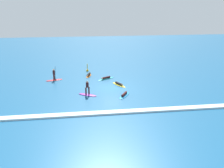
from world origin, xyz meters
TOP-DOWN VIEW (x-y plane):
  - ground_plane at (0.00, 0.00)m, footprint 120.00×120.00m
  - surfer_on_blue_board at (1.04, -3.49)m, footprint 2.13×2.89m
  - surfer_on_yellow_board at (1.13, 0.94)m, footprint 1.85×2.97m
  - surfer_on_red_board at (-8.03, 4.71)m, footprint 2.57×1.53m
  - surfer_on_orange_board at (-2.81, 6.33)m, footprint 1.23×2.52m
  - surfer_on_teal_board at (-0.31, 4.27)m, footprint 2.90×2.11m
  - surfer_on_purple_board at (-3.47, -2.65)m, footprint 2.47×1.94m
  - marker_buoy at (-2.85, 9.58)m, footprint 0.40×0.40m
  - wave_crest at (0.00, -8.63)m, footprint 25.12×0.90m

SIDE VIEW (x-z plane):
  - ground_plane at x=0.00m, z-range 0.00..0.00m
  - wave_crest at x=0.00m, z-range 0.00..0.18m
  - surfer_on_blue_board at x=1.04m, z-range -0.06..0.32m
  - surfer_on_yellow_board at x=1.13m, z-range -0.06..0.32m
  - surfer_on_teal_board at x=-0.31m, z-range -0.05..0.33m
  - surfer_on_orange_board at x=-2.81m, z-range -0.05..0.40m
  - marker_buoy at x=-2.85m, z-range -0.47..0.88m
  - surfer_on_purple_board at x=-3.47m, z-range -0.45..1.41m
  - surfer_on_red_board at x=-8.03m, z-range -0.63..1.60m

